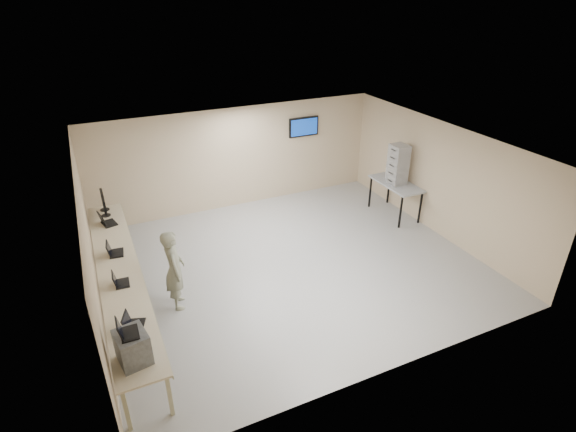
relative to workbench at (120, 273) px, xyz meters
name	(u,v)px	position (x,y,z in m)	size (l,w,h in m)	color
room	(292,208)	(3.62, 0.06, 0.58)	(8.01, 7.01, 2.81)	#B9B8B4
workbench	(120,273)	(0.00, 0.00, 0.00)	(0.76, 6.00, 0.90)	beige
equipment_box	(133,347)	(-0.06, -2.49, 0.32)	(0.41, 0.47, 0.49)	gray
laptop_on_box	(125,331)	(-0.11, -2.49, 0.63)	(0.27, 0.33, 0.25)	black
laptop_0	(132,324)	(0.00, -1.76, 0.14)	(0.38, 0.41, 0.27)	black
laptop_1	(119,282)	(-0.05, -0.51, 0.14)	(0.28, 0.34, 0.25)	black
laptop_2	(113,251)	(-0.03, 0.60, 0.15)	(0.33, 0.38, 0.28)	black
laptop_3	(106,221)	(-0.04, 1.98, 0.15)	(0.39, 0.43, 0.29)	black
monitor_near	(104,205)	(-0.01, 2.43, 0.35)	(0.20, 0.46, 0.45)	black
monitor_far	(103,199)	(-0.01, 2.75, 0.36)	(0.21, 0.48, 0.47)	black
soldier	(175,270)	(0.96, -0.34, 0.00)	(0.60, 0.40, 1.65)	#6E7555
side_table	(396,185)	(7.19, 1.09, 0.04)	(0.73, 1.57, 0.94)	#9B9EA0
storage_bins	(398,164)	(7.17, 1.09, 0.65)	(0.40, 0.45, 1.06)	#ACACAC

